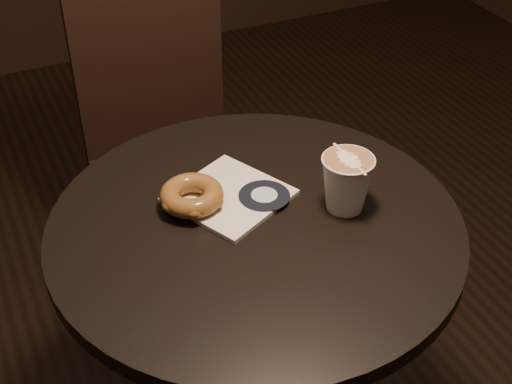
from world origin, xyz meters
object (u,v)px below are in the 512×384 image
at_px(chair, 162,131).
at_px(latte_cup, 346,183).
at_px(doughnut, 192,195).
at_px(pastry_bag, 229,196).
at_px(cafe_table, 255,304).

bearing_deg(chair, latte_cup, -77.98).
distance_m(chair, doughnut, 0.65).
bearing_deg(pastry_bag, doughnut, 152.15).
bearing_deg(chair, doughnut, -99.12).
xyz_separation_m(pastry_bag, latte_cup, (0.17, -0.11, 0.05)).
bearing_deg(latte_cup, doughnut, 155.47).
distance_m(cafe_table, latte_cup, 0.29).
relative_size(cafe_table, pastry_bag, 4.27).
xyz_separation_m(chair, pastry_bag, (-0.06, -0.59, 0.22)).
height_order(pastry_bag, latte_cup, latte_cup).
relative_size(cafe_table, chair, 0.78).
distance_m(doughnut, latte_cup, 0.26).
bearing_deg(latte_cup, chair, 98.73).
bearing_deg(cafe_table, pastry_bag, 101.12).
bearing_deg(chair, cafe_table, -90.74).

